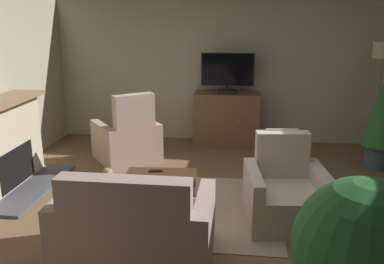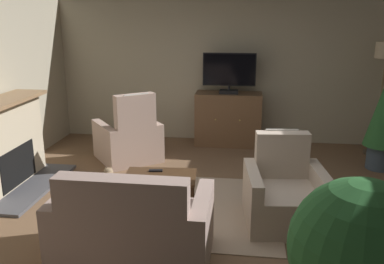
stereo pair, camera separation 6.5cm
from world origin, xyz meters
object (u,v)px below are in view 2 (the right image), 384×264
object	(u,v)px
television	(229,72)
cat	(110,178)
fireplace	(5,147)
armchair_in_far_corner	(285,195)
tv_remote	(156,171)
potted_plant_tall_palm_by_window	(360,253)
sofa_floral	(132,229)
armchair_by_fireplace	(129,140)
coffee_table	(160,179)
tv_cabinet	(228,120)

from	to	relation	value
television	cat	xyz separation A→B (m)	(-1.55, -2.06, -1.24)
fireplace	armchair_in_far_corner	size ratio (longest dim) A/B	1.70
tv_remote	potted_plant_tall_palm_by_window	size ratio (longest dim) A/B	0.13
tv_remote	sofa_floral	distance (m)	1.34
armchair_by_fireplace	potted_plant_tall_palm_by_window	world-z (taller)	potted_plant_tall_palm_by_window
armchair_by_fireplace	potted_plant_tall_palm_by_window	xyz separation A→B (m)	(2.67, -3.60, 0.39)
coffee_table	armchair_by_fireplace	xyz separation A→B (m)	(-0.85, 1.58, -0.01)
television	sofa_floral	xyz separation A→B (m)	(-0.73, -3.81, -1.00)
tv_cabinet	cat	bearing A→B (deg)	-126.27
tv_remote	potted_plant_tall_palm_by_window	bearing A→B (deg)	123.57
television	sofa_floral	world-z (taller)	television
tv_remote	armchair_by_fireplace	xyz separation A→B (m)	(-0.76, 1.46, -0.07)
fireplace	coffee_table	world-z (taller)	fireplace
fireplace	armchair_in_far_corner	bearing A→B (deg)	-7.59
sofa_floral	armchair_by_fireplace	xyz separation A→B (m)	(-0.83, 2.79, 0.01)
armchair_by_fireplace	cat	world-z (taller)	armchair_by_fireplace
television	cat	size ratio (longest dim) A/B	1.44
fireplace	television	distance (m)	3.78
tv_remote	armchair_by_fireplace	size ratio (longest dim) A/B	0.13
tv_cabinet	television	distance (m)	0.88
fireplace	cat	bearing A→B (deg)	10.40
sofa_floral	armchair_in_far_corner	distance (m)	1.82
sofa_floral	cat	xyz separation A→B (m)	(-0.82, 1.75, -0.24)
television	sofa_floral	size ratio (longest dim) A/B	0.63
coffee_table	armchair_in_far_corner	xyz separation A→B (m)	(1.49, -0.20, -0.04)
sofa_floral	armchair_by_fireplace	bearing A→B (deg)	106.50
coffee_table	potted_plant_tall_palm_by_window	bearing A→B (deg)	-47.92
armchair_in_far_corner	tv_cabinet	bearing A→B (deg)	105.36
armchair_by_fireplace	potted_plant_tall_palm_by_window	distance (m)	4.49
television	tv_remote	world-z (taller)	television
potted_plant_tall_palm_by_window	coffee_table	bearing A→B (deg)	132.08
coffee_table	tv_remote	bearing A→B (deg)	124.11
sofa_floral	cat	distance (m)	1.95
television	armchair_in_far_corner	size ratio (longest dim) A/B	0.93
television	coffee_table	size ratio (longest dim) A/B	1.01
armchair_in_far_corner	potted_plant_tall_palm_by_window	world-z (taller)	potted_plant_tall_palm_by_window
sofa_floral	potted_plant_tall_palm_by_window	size ratio (longest dim) A/B	1.16
tv_remote	armchair_in_far_corner	size ratio (longest dim) A/B	0.17
sofa_floral	armchair_in_far_corner	xyz separation A→B (m)	(1.51, 1.01, -0.02)
tv_remote	sofa_floral	xyz separation A→B (m)	(0.06, -1.33, -0.08)
armchair_by_fireplace	potted_plant_tall_palm_by_window	size ratio (longest dim) A/B	1.01
sofa_floral	armchair_by_fireplace	size ratio (longest dim) A/B	1.15
television	potted_plant_tall_palm_by_window	bearing A→B (deg)	-76.44
potted_plant_tall_palm_by_window	cat	size ratio (longest dim) A/B	1.97
television	tv_remote	size ratio (longest dim) A/B	5.43
tv_cabinet	cat	xyz separation A→B (m)	(-1.55, -2.11, -0.36)
coffee_table	sofa_floral	xyz separation A→B (m)	(-0.02, -1.21, -0.02)
fireplace	coffee_table	size ratio (longest dim) A/B	1.85
tv_cabinet	armchair_in_far_corner	bearing A→B (deg)	-74.64
tv_cabinet	coffee_table	xyz separation A→B (m)	(-0.71, -2.65, -0.10)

